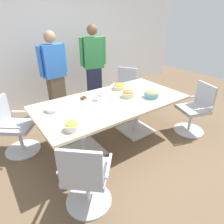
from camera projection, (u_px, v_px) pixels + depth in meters
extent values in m
cube|color=brown|center=(112.00, 140.00, 3.46)|extent=(10.00, 10.00, 0.01)
cube|color=white|center=(52.00, 41.00, 4.56)|extent=(8.00, 0.10, 2.80)
cube|color=#CCB793|center=(112.00, 102.00, 3.13)|extent=(2.40, 1.20, 0.04)
cube|color=silver|center=(84.00, 151.00, 3.17)|extent=(0.56, 0.56, 0.02)
cylinder|color=silver|center=(83.00, 132.00, 3.01)|extent=(0.09, 0.09, 0.69)
cube|color=silver|center=(135.00, 129.00, 3.74)|extent=(0.56, 0.56, 0.02)
cylinder|color=silver|center=(136.00, 113.00, 3.58)|extent=(0.09, 0.09, 0.69)
cylinder|color=silver|center=(23.00, 149.00, 3.20)|extent=(0.76, 0.76, 0.02)
cylinder|color=silver|center=(21.00, 139.00, 3.10)|extent=(0.05, 0.05, 0.41)
cube|color=#ADB2BC|center=(17.00, 126.00, 2.99)|extent=(0.65, 0.65, 0.06)
cube|color=#ADB2BC|center=(0.00, 112.00, 2.89)|extent=(0.30, 0.37, 0.42)
cube|color=silver|center=(23.00, 112.00, 3.16)|extent=(0.31, 0.25, 0.02)
cube|color=silver|center=(7.00, 128.00, 2.72)|extent=(0.31, 0.25, 0.02)
cylinder|color=silver|center=(89.00, 200.00, 2.34)|extent=(0.76, 0.76, 0.02)
cylinder|color=silver|center=(88.00, 187.00, 2.24)|extent=(0.05, 0.05, 0.41)
cube|color=#ADB2BC|center=(87.00, 172.00, 2.14)|extent=(0.65, 0.65, 0.06)
cube|color=#ADB2BC|center=(80.00, 169.00, 1.84)|extent=(0.35, 0.32, 0.42)
cube|color=silver|center=(64.00, 161.00, 2.11)|extent=(0.27, 0.29, 0.02)
cube|color=silver|center=(109.00, 165.00, 2.06)|extent=(0.27, 0.29, 0.02)
cylinder|color=silver|center=(188.00, 130.00, 3.72)|extent=(0.68, 0.68, 0.02)
cylinder|color=silver|center=(190.00, 120.00, 3.62)|extent=(0.05, 0.05, 0.41)
cube|color=#ADB2BC|center=(193.00, 109.00, 3.51)|extent=(0.58, 0.58, 0.06)
cube|color=#ADB2BC|center=(205.00, 95.00, 3.46)|extent=(0.18, 0.43, 0.42)
cube|color=silver|center=(204.00, 109.00, 3.25)|extent=(0.36, 0.14, 0.02)
cube|color=silver|center=(185.00, 98.00, 3.66)|extent=(0.36, 0.14, 0.02)
cylinder|color=silver|center=(124.00, 108.00, 4.57)|extent=(0.75, 0.75, 0.02)
cylinder|color=silver|center=(124.00, 100.00, 4.47)|extent=(0.05, 0.05, 0.41)
cube|color=#ADB2BC|center=(124.00, 90.00, 4.37)|extent=(0.64, 0.64, 0.06)
cube|color=#ADB2BC|center=(127.00, 77.00, 4.43)|extent=(0.28, 0.38, 0.42)
cube|color=silver|center=(135.00, 86.00, 4.24)|extent=(0.32, 0.24, 0.02)
cube|color=silver|center=(114.00, 84.00, 4.38)|extent=(0.32, 0.24, 0.02)
cube|color=brown|center=(57.00, 95.00, 4.24)|extent=(0.34, 0.24, 0.81)
cube|color=blue|center=(53.00, 61.00, 3.91)|extent=(0.47, 0.28, 0.64)
sphere|color=tan|center=(49.00, 37.00, 3.69)|extent=(0.22, 0.22, 0.22)
cylinder|color=blue|center=(64.00, 58.00, 4.05)|extent=(0.09, 0.09, 0.58)
cylinder|color=blue|center=(40.00, 62.00, 3.73)|extent=(0.09, 0.09, 0.58)
cube|color=#232842|center=(94.00, 85.00, 4.75)|extent=(0.36, 0.27, 0.85)
cube|color=#388C4C|center=(93.00, 53.00, 4.41)|extent=(0.48, 0.32, 0.67)
sphere|color=brown|center=(92.00, 30.00, 4.19)|extent=(0.23, 0.23, 0.23)
cylinder|color=#388C4C|center=(104.00, 51.00, 4.48)|extent=(0.10, 0.10, 0.61)
cylinder|color=#388C4C|center=(81.00, 52.00, 4.30)|extent=(0.10, 0.10, 0.61)
cylinder|color=beige|center=(128.00, 94.00, 3.25)|extent=(0.21, 0.21, 0.08)
ellipsoid|color=#AD702D|center=(128.00, 92.00, 3.23)|extent=(0.19, 0.19, 0.07)
cylinder|color=#4C9EC6|center=(151.00, 95.00, 3.23)|extent=(0.24, 0.24, 0.08)
ellipsoid|color=tan|center=(151.00, 93.00, 3.22)|extent=(0.22, 0.22, 0.07)
cylinder|color=beige|center=(120.00, 87.00, 3.59)|extent=(0.24, 0.24, 0.07)
ellipsoid|color=orange|center=(120.00, 85.00, 3.58)|extent=(0.21, 0.21, 0.07)
cylinder|color=white|center=(72.00, 127.00, 2.34)|extent=(0.18, 0.18, 0.08)
ellipsoid|color=yellow|center=(72.00, 124.00, 2.32)|extent=(0.16, 0.16, 0.07)
cylinder|color=white|center=(92.00, 97.00, 3.23)|extent=(0.39, 0.39, 0.01)
torus|color=pink|center=(100.00, 95.00, 3.28)|extent=(0.11, 0.11, 0.03)
torus|color=white|center=(89.00, 93.00, 3.34)|extent=(0.11, 0.11, 0.03)
torus|color=brown|center=(84.00, 98.00, 3.16)|extent=(0.11, 0.11, 0.03)
torus|color=pink|center=(96.00, 99.00, 3.11)|extent=(0.11, 0.11, 0.03)
cylinder|color=white|center=(54.00, 110.00, 2.82)|extent=(0.23, 0.23, 0.01)
cylinder|color=silver|center=(53.00, 110.00, 2.81)|extent=(0.23, 0.23, 0.01)
cylinder|color=white|center=(53.00, 109.00, 2.81)|extent=(0.23, 0.23, 0.01)
cylinder|color=silver|center=(53.00, 109.00, 2.81)|extent=(0.23, 0.23, 0.01)
cylinder|color=white|center=(53.00, 109.00, 2.81)|extent=(0.23, 0.23, 0.01)
cylinder|color=silver|center=(53.00, 108.00, 2.80)|extent=(0.23, 0.23, 0.01)
cylinder|color=white|center=(53.00, 108.00, 2.80)|extent=(0.23, 0.23, 0.01)
cylinder|color=silver|center=(53.00, 108.00, 2.80)|extent=(0.23, 0.23, 0.01)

